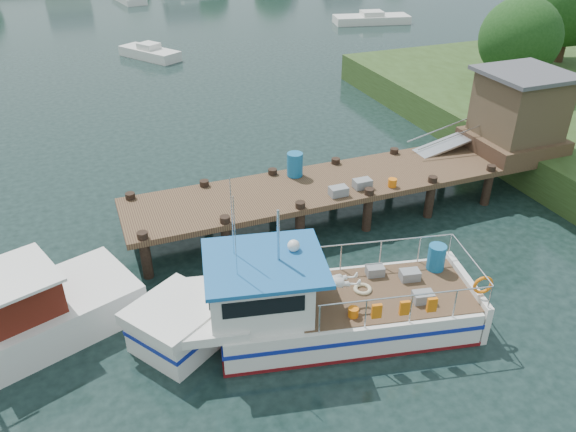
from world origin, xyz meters
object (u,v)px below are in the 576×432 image
object	(u,v)px
dock	(461,138)
lobster_boat	(303,307)
moored_c	(372,19)
moored_b	(150,53)

from	to	relation	value
dock	lobster_boat	size ratio (longest dim) A/B	1.76
dock	moored_c	bearing A→B (deg)	67.14
moored_b	dock	bearing A→B (deg)	-49.68
lobster_boat	moored_b	world-z (taller)	lobster_boat
dock	moored_b	size ratio (longest dim) A/B	3.46
dock	moored_b	xyz separation A→B (m)	(-7.75, 24.20, -1.86)
dock	moored_c	xyz separation A→B (m)	(12.15, 28.82, -1.86)
moored_c	moored_b	bearing A→B (deg)	-144.61
dock	moored_c	size ratio (longest dim) A/B	2.44
moored_b	moored_c	world-z (taller)	moored_b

